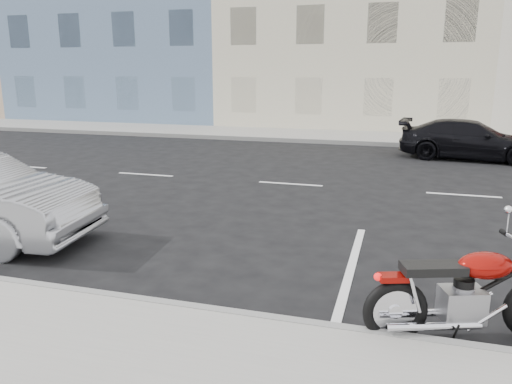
# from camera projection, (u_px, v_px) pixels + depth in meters

# --- Properties ---
(ground) EXTENTS (120.00, 120.00, 0.00)m
(ground) POSITION_uv_depth(u_px,v_px,m) (373.00, 189.00, 11.81)
(ground) COLOR black
(ground) RESTS_ON ground
(sidewalk_far) EXTENTS (80.00, 3.40, 0.15)m
(sidewalk_far) POSITION_uv_depth(u_px,v_px,m) (266.00, 134.00, 21.26)
(sidewalk_far) COLOR gray
(sidewalk_far) RESTS_ON ground
(curb_far) EXTENTS (80.00, 0.12, 0.16)m
(curb_far) POSITION_uv_depth(u_px,v_px,m) (255.00, 139.00, 19.68)
(curb_far) COLOR gray
(curb_far) RESTS_ON ground
(bldg_blue) EXTENTS (12.00, 12.00, 13.00)m
(bldg_blue) POSITION_uv_depth(u_px,v_px,m) (153.00, 3.00, 29.25)
(bldg_blue) COLOR slate
(bldg_blue) RESTS_ON ground
(bldg_cream) EXTENTS (12.00, 12.00, 11.50)m
(bldg_cream) POSITION_uv_depth(u_px,v_px,m) (360.00, 10.00, 26.15)
(bldg_cream) COLOR beige
(bldg_cream) RESTS_ON ground
(car_far) EXTENTS (4.41, 2.20, 1.23)m
(car_far) POSITION_uv_depth(u_px,v_px,m) (470.00, 140.00, 15.61)
(car_far) COLOR black
(car_far) RESTS_ON ground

